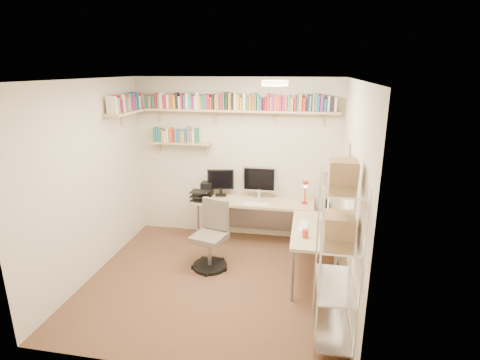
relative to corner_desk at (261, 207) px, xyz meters
name	(u,v)px	position (x,y,z in m)	size (l,w,h in m)	color
ground	(214,281)	(-0.48, -0.98, -0.68)	(3.20, 3.20, 0.00)	#4C2A20
room_shell	(212,164)	(-0.47, -0.98, 0.87)	(3.24, 3.04, 2.52)	beige
wall_shelves	(205,110)	(-0.90, 0.31, 1.35)	(3.12, 1.09, 0.80)	tan
corner_desk	(261,207)	(0.00, 0.00, 0.00)	(2.12, 1.79, 1.19)	tan
office_chair	(211,240)	(-0.60, -0.61, -0.29)	(0.51, 0.52, 0.93)	black
wire_rack	(339,229)	(0.94, -1.80, 0.52)	(0.37, 0.75, 1.84)	silver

